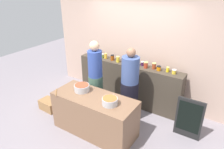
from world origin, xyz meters
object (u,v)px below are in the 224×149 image
Objects in this scene: preserve_jar_5 at (118,59)px; chalkboard_sign at (189,119)px; cook_with_tongs at (96,82)px; preserve_jar_12 at (159,68)px; preserve_jar_4 at (112,58)px; preserve_jar_13 at (168,69)px; preserve_jar_0 at (89,52)px; preserve_jar_3 at (106,56)px; preserve_jar_14 at (174,72)px; preserve_jar_6 at (125,60)px; preserve_jar_10 at (146,65)px; cooking_pot_center at (110,101)px; bread_crate at (49,105)px; preserve_jar_7 at (129,61)px; cooking_pot_left at (82,88)px; preserve_jar_2 at (102,56)px; cook_in_cap at (130,89)px; preserve_jar_1 at (97,53)px; preserve_jar_8 at (137,63)px; wooden_spoon at (56,92)px; preserve_jar_11 at (154,66)px; preserve_jar_9 at (142,64)px.

preserve_jar_5 is 2.10m from chalkboard_sign.
preserve_jar_12 is at bearing 35.99° from cook_with_tongs.
cook_with_tongs is at bearing -84.69° from preserve_jar_4.
preserve_jar_13 is at bearing 140.55° from chalkboard_sign.
preserve_jar_0 is 0.75× the size of preserve_jar_3.
preserve_jar_3 is 1.41× the size of preserve_jar_14.
preserve_jar_10 is (0.60, -0.09, 0.02)m from preserve_jar_6.
cooking_pot_center is 0.63× the size of bread_crate.
preserve_jar_7 is 1.40m from cooking_pot_left.
preserve_jar_0 reaches higher than preserve_jar_2.
preserve_jar_12 is 0.24× the size of bread_crate.
cooking_pot_center is at bearing -38.21° from cook_with_tongs.
cook_in_cap is (0.36, -0.64, -0.37)m from preserve_jar_7.
preserve_jar_5 is 1.57m from cooking_pot_center.
preserve_jar_4 is (0.55, -0.10, 0.02)m from preserve_jar_1.
cook_in_cap is at bearing -53.50° from preserve_jar_6.
preserve_jar_1 is at bearing 179.38° from preserve_jar_6.
preserve_jar_1 is 0.35× the size of cooking_pot_center.
preserve_jar_7 is 0.94m from preserve_jar_13.
preserve_jar_12 reaches higher than preserve_jar_8.
preserve_jar_0 reaches higher than wooden_spoon.
preserve_jar_2 is at bearing -17.94° from preserve_jar_1.
preserve_jar_11 is at bearing 17.53° from preserve_jar_10.
preserve_jar_4 is 0.50× the size of cooking_pot_center.
preserve_jar_10 reaches higher than cooking_pot_center.
preserve_jar_13 is 2.42m from wooden_spoon.
preserve_jar_0 is at bearing 123.33° from cooking_pot_left.
preserve_jar_6 is (0.31, 0.09, -0.02)m from preserve_jar_4.
preserve_jar_11 reaches higher than preserve_jar_1.
cooking_pot_left is at bearing -98.60° from preserve_jar_6.
preserve_jar_12 is (0.31, 0.02, -0.02)m from preserve_jar_10.
preserve_jar_14 is (0.65, 0.03, -0.02)m from preserve_jar_10.
cooking_pot_center is at bearing -98.76° from preserve_jar_11.
cooking_pot_center is 0.17× the size of cook_in_cap.
cook_in_cap reaches higher than chalkboard_sign.
preserve_jar_4 reaches higher than preserve_jar_11.
preserve_jar_9 is (0.78, 0.08, -0.02)m from preserve_jar_4.
cooking_pot_left is at bearing -133.72° from preserve_jar_13.
wooden_spoon is (-0.28, -1.66, -0.29)m from preserve_jar_4.
preserve_jar_9 is 0.15m from preserve_jar_10.
preserve_jar_14 is at bearing 2.48° from preserve_jar_5.
cook_with_tongs is at bearing -135.76° from preserve_jar_10.
preserve_jar_14 is at bearing -1.83° from preserve_jar_1.
preserve_jar_14 is (1.37, 0.06, -0.02)m from preserve_jar_5.
wooden_spoon is (-0.07, -1.67, -0.29)m from preserve_jar_3.
preserve_jar_0 is 2.35m from preserve_jar_14.
preserve_jar_0 is 1.46m from preserve_jar_8.
chalkboard_sign is (1.79, -0.61, -0.67)m from preserve_jar_6.
preserve_jar_12 is (1.43, 0.00, -0.01)m from preserve_jar_3.
preserve_jar_5 is 0.49m from preserve_jar_8.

